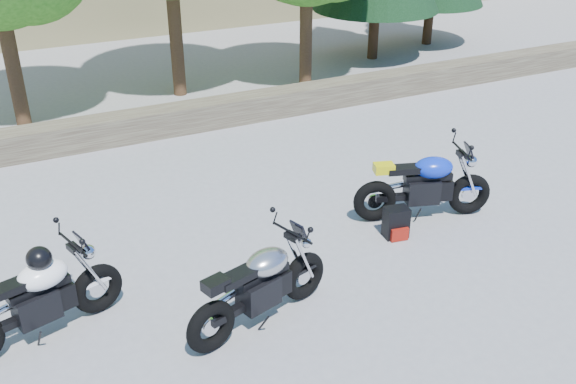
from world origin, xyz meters
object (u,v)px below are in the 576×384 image
at_px(white_bike, 35,297).
at_px(blue_bike, 425,186).
at_px(silver_bike, 261,286).
at_px(backpack, 396,223).

distance_m(white_bike, blue_bike, 5.28).
relative_size(silver_bike, backpack, 4.37).
height_order(silver_bike, blue_bike, blue_bike).
xyz_separation_m(silver_bike, white_bike, (-2.22, 0.80, 0.06)).
bearing_deg(blue_bike, white_bike, -158.65).
distance_m(blue_bike, backpack, 0.77).
height_order(white_bike, blue_bike, white_bike).
bearing_deg(white_bike, blue_bike, -12.73).
bearing_deg(white_bike, backpack, -15.78).
xyz_separation_m(silver_bike, backpack, (2.39, 0.86, -0.26)).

